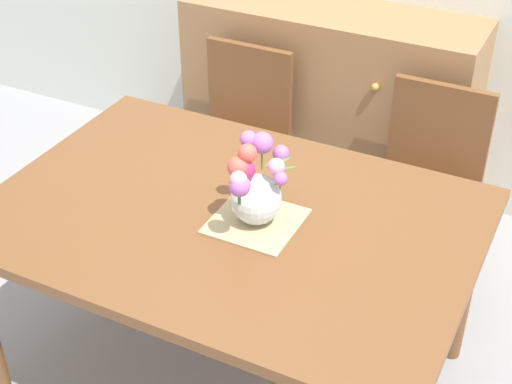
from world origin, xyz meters
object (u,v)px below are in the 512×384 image
dining_table (231,233)px  chair_left (239,130)px  flower_vase (255,187)px  dresser (328,107)px  chair_right (427,177)px

dining_table → chair_left: 1.02m
dining_table → flower_vase: 0.24m
dining_table → dresser: 1.35m
dresser → flower_vase: (0.27, -1.34, 0.41)m
chair_left → dresser: dresser is taller
dresser → flower_vase: size_ratio=4.63×
chair_left → flower_vase: size_ratio=2.96×
chair_right → flower_vase: (-0.35, -0.91, 0.39)m
flower_vase → chair_left: bearing=120.7°
chair_left → flower_vase: (0.54, -0.91, 0.39)m
dining_table → flower_vase: flower_vase is taller
dresser → chair_left: bearing=-122.6°
dining_table → chair_left: bearing=116.2°
chair_right → flower_vase: size_ratio=2.96×
dresser → flower_vase: bearing=-78.6°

